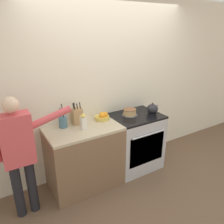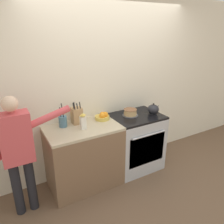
{
  "view_description": "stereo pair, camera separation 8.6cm",
  "coord_description": "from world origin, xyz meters",
  "px_view_note": "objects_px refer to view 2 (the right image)",
  "views": [
    {
      "loc": [
        -1.67,
        -2.15,
        2.14
      ],
      "look_at": [
        -0.2,
        0.28,
        1.05
      ],
      "focal_mm": 35.0,
      "sensor_mm": 36.0,
      "label": 1
    },
    {
      "loc": [
        -1.6,
        -2.2,
        2.14
      ],
      "look_at": [
        -0.2,
        0.28,
        1.05
      ],
      "focal_mm": 35.0,
      "sensor_mm": 36.0,
      "label": 2
    }
  ],
  "objects_px": {
    "utensil_crock": "(63,121)",
    "milk_carton": "(83,121)",
    "fruit_bowl": "(103,116)",
    "person_baker": "(18,148)",
    "tea_kettle": "(153,109)",
    "stove_range": "(135,142)",
    "knife_block": "(77,115)",
    "layer_cake": "(130,113)"
  },
  "relations": [
    {
      "from": "utensil_crock",
      "to": "person_baker",
      "type": "relative_size",
      "value": 0.23
    },
    {
      "from": "knife_block",
      "to": "milk_carton",
      "type": "height_order",
      "value": "knife_block"
    },
    {
      "from": "utensil_crock",
      "to": "stove_range",
      "type": "bearing_deg",
      "value": -8.21
    },
    {
      "from": "tea_kettle",
      "to": "utensil_crock",
      "type": "xyz_separation_m",
      "value": [
        -1.36,
        0.22,
        0.0
      ]
    },
    {
      "from": "stove_range",
      "to": "tea_kettle",
      "type": "relative_size",
      "value": 4.23
    },
    {
      "from": "fruit_bowl",
      "to": "person_baker",
      "type": "relative_size",
      "value": 0.14
    },
    {
      "from": "tea_kettle",
      "to": "person_baker",
      "type": "bearing_deg",
      "value": -178.45
    },
    {
      "from": "stove_range",
      "to": "utensil_crock",
      "type": "distance_m",
      "value": 1.23
    },
    {
      "from": "stove_range",
      "to": "layer_cake",
      "type": "bearing_deg",
      "value": 150.3
    },
    {
      "from": "fruit_bowl",
      "to": "milk_carton",
      "type": "height_order",
      "value": "milk_carton"
    },
    {
      "from": "stove_range",
      "to": "knife_block",
      "type": "height_order",
      "value": "knife_block"
    },
    {
      "from": "fruit_bowl",
      "to": "stove_range",
      "type": "bearing_deg",
      "value": -13.12
    },
    {
      "from": "fruit_bowl",
      "to": "person_baker",
      "type": "distance_m",
      "value": 1.21
    },
    {
      "from": "tea_kettle",
      "to": "milk_carton",
      "type": "relative_size",
      "value": 0.98
    },
    {
      "from": "layer_cake",
      "to": "person_baker",
      "type": "bearing_deg",
      "value": -174.17
    },
    {
      "from": "knife_block",
      "to": "fruit_bowl",
      "type": "relative_size",
      "value": 1.53
    },
    {
      "from": "fruit_bowl",
      "to": "person_baker",
      "type": "height_order",
      "value": "person_baker"
    },
    {
      "from": "stove_range",
      "to": "milk_carton",
      "type": "relative_size",
      "value": 4.15
    },
    {
      "from": "utensil_crock",
      "to": "fruit_bowl",
      "type": "relative_size",
      "value": 1.59
    },
    {
      "from": "tea_kettle",
      "to": "person_baker",
      "type": "distance_m",
      "value": 1.98
    },
    {
      "from": "fruit_bowl",
      "to": "person_baker",
      "type": "bearing_deg",
      "value": -168.66
    },
    {
      "from": "milk_carton",
      "to": "person_baker",
      "type": "xyz_separation_m",
      "value": [
        -0.82,
        -0.08,
        -0.12
      ]
    },
    {
      "from": "utensil_crock",
      "to": "fruit_bowl",
      "type": "bearing_deg",
      "value": -3.71
    },
    {
      "from": "fruit_bowl",
      "to": "milk_carton",
      "type": "distance_m",
      "value": 0.4
    },
    {
      "from": "knife_block",
      "to": "utensil_crock",
      "type": "xyz_separation_m",
      "value": [
        -0.21,
        -0.01,
        -0.04
      ]
    },
    {
      "from": "layer_cake",
      "to": "tea_kettle",
      "type": "relative_size",
      "value": 1.12
    },
    {
      "from": "tea_kettle",
      "to": "fruit_bowl",
      "type": "distance_m",
      "value": 0.81
    },
    {
      "from": "tea_kettle",
      "to": "milk_carton",
      "type": "height_order",
      "value": "milk_carton"
    },
    {
      "from": "knife_block",
      "to": "person_baker",
      "type": "distance_m",
      "value": 0.88
    },
    {
      "from": "stove_range",
      "to": "layer_cake",
      "type": "height_order",
      "value": "layer_cake"
    },
    {
      "from": "utensil_crock",
      "to": "fruit_bowl",
      "type": "distance_m",
      "value": 0.58
    },
    {
      "from": "stove_range",
      "to": "person_baker",
      "type": "distance_m",
      "value": 1.77
    },
    {
      "from": "person_baker",
      "to": "stove_range",
      "type": "bearing_deg",
      "value": 4.04
    },
    {
      "from": "tea_kettle",
      "to": "person_baker",
      "type": "xyz_separation_m",
      "value": [
        -1.97,
        -0.05,
        -0.09
      ]
    },
    {
      "from": "knife_block",
      "to": "fruit_bowl",
      "type": "height_order",
      "value": "knife_block"
    },
    {
      "from": "tea_kettle",
      "to": "fruit_bowl",
      "type": "relative_size",
      "value": 1.01
    },
    {
      "from": "stove_range",
      "to": "fruit_bowl",
      "type": "distance_m",
      "value": 0.73
    },
    {
      "from": "utensil_crock",
      "to": "fruit_bowl",
      "type": "xyz_separation_m",
      "value": [
        0.58,
        -0.04,
        -0.03
      ]
    },
    {
      "from": "tea_kettle",
      "to": "milk_carton",
      "type": "bearing_deg",
      "value": 178.51
    },
    {
      "from": "utensil_crock",
      "to": "milk_carton",
      "type": "distance_m",
      "value": 0.29
    },
    {
      "from": "knife_block",
      "to": "milk_carton",
      "type": "distance_m",
      "value": 0.21
    },
    {
      "from": "stove_range",
      "to": "tea_kettle",
      "type": "bearing_deg",
      "value": -13.57
    }
  ]
}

